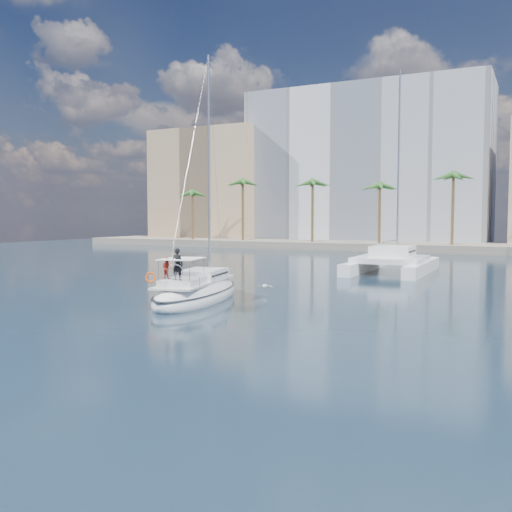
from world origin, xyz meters
The scene contains 9 objects.
ground centered at (0.00, 0.00, 0.00)m, with size 160.00×160.00×0.00m, color black.
quay centered at (0.00, 61.00, 0.60)m, with size 120.00×14.00×1.20m, color gray.
building_modern centered at (-12.00, 73.00, 14.00)m, with size 42.00×16.00×28.00m, color white.
building_tan_left centered at (-42.00, 69.00, 11.00)m, with size 22.00×14.00×22.00m, color tan.
palm_left centered at (-34.00, 57.00, 10.28)m, with size 3.60×3.60×12.30m.
palm_centre centered at (0.00, 57.00, 10.28)m, with size 3.60×3.60×12.30m.
main_sloop centered at (-2.79, 1.23, 0.52)m, with size 5.71×11.67×16.61m.
catamaran centered at (3.97, 24.71, 1.18)m, with size 6.91×13.47×19.30m.
seagull centered at (-0.61, 6.61, 0.45)m, with size 1.24×0.53×0.23m.
Camera 1 is at (16.51, -28.94, 5.31)m, focal length 40.00 mm.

